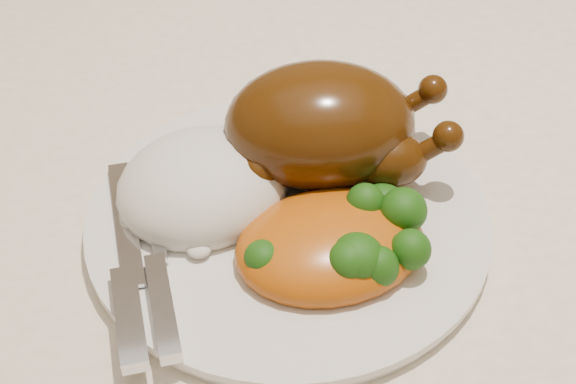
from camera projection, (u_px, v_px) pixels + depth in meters
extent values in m
cube|color=brown|center=(416.00, 117.00, 0.67)|extent=(1.60, 0.90, 0.04)
cube|color=white|center=(419.00, 94.00, 0.66)|extent=(1.72, 1.02, 0.01)
cylinder|color=white|center=(288.00, 220.00, 0.53)|extent=(0.32, 0.32, 0.01)
ellipsoid|color=#4B2708|center=(320.00, 125.00, 0.54)|extent=(0.14, 0.11, 0.08)
ellipsoid|color=#4B2708|center=(308.00, 108.00, 0.52)|extent=(0.07, 0.05, 0.03)
ellipsoid|color=#4B2708|center=(391.00, 161.00, 0.53)|extent=(0.05, 0.04, 0.04)
sphere|color=#4B2708|center=(448.00, 136.00, 0.52)|extent=(0.02, 0.02, 0.02)
ellipsoid|color=#4B2708|center=(380.00, 113.00, 0.57)|extent=(0.05, 0.04, 0.04)
sphere|color=#4B2708|center=(433.00, 89.00, 0.56)|extent=(0.02, 0.02, 0.02)
sphere|color=#4B2708|center=(259.00, 171.00, 0.52)|extent=(0.03, 0.03, 0.03)
sphere|color=#4B2708|center=(256.00, 116.00, 0.57)|extent=(0.03, 0.03, 0.03)
ellipsoid|color=white|center=(203.00, 187.00, 0.53)|extent=(0.15, 0.14, 0.06)
ellipsoid|color=#C65A0C|center=(330.00, 245.00, 0.50)|extent=(0.13, 0.11, 0.04)
ellipsoid|color=#C65A0C|center=(376.00, 228.00, 0.51)|extent=(0.06, 0.05, 0.03)
ellipsoid|color=#13400A|center=(350.00, 250.00, 0.49)|extent=(0.02, 0.02, 0.02)
ellipsoid|color=#13400A|center=(349.00, 261.00, 0.47)|extent=(0.03, 0.03, 0.02)
ellipsoid|color=#13400A|center=(383.00, 202.00, 0.52)|extent=(0.03, 0.03, 0.02)
ellipsoid|color=#13400A|center=(365.00, 203.00, 0.50)|extent=(0.03, 0.03, 0.03)
ellipsoid|color=#13400A|center=(411.00, 249.00, 0.48)|extent=(0.03, 0.03, 0.03)
ellipsoid|color=#13400A|center=(403.00, 210.00, 0.50)|extent=(0.03, 0.03, 0.03)
ellipsoid|color=#13400A|center=(357.00, 256.00, 0.47)|extent=(0.03, 0.03, 0.03)
ellipsoid|color=#13400A|center=(378.00, 267.00, 0.48)|extent=(0.03, 0.03, 0.03)
ellipsoid|color=#13400A|center=(263.00, 257.00, 0.48)|extent=(0.02, 0.02, 0.02)
cube|color=silver|center=(126.00, 221.00, 0.52)|extent=(0.02, 0.12, 0.00)
cube|color=silver|center=(129.00, 317.00, 0.46)|extent=(0.02, 0.07, 0.01)
cube|color=silver|center=(163.00, 306.00, 0.46)|extent=(0.02, 0.08, 0.01)
cube|color=silver|center=(155.00, 217.00, 0.52)|extent=(0.02, 0.08, 0.00)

